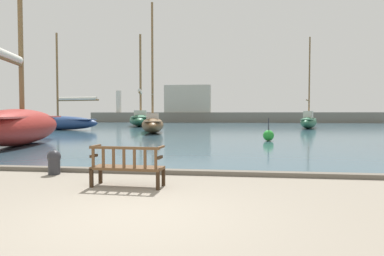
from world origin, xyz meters
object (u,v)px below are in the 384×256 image
object	(u,v)px
sailboat_mid_starboard	(141,118)
sailboat_outer_starboard	(153,123)
sailboat_nearest_starboard	(20,123)
channel_buoy	(268,135)
sailboat_centre_channel	(60,122)
mooring_bollard	(54,161)
park_bench	(127,166)
sailboat_mid_port	(309,121)

from	to	relation	value
sailboat_mid_starboard	sailboat_outer_starboard	bearing A→B (deg)	-70.11
sailboat_nearest_starboard	channel_buoy	world-z (taller)	sailboat_nearest_starboard
sailboat_mid_starboard	sailboat_centre_channel	distance (m)	12.46
sailboat_outer_starboard	mooring_bollard	xyz separation A→B (m)	(2.22, -19.30, -0.56)
sailboat_centre_channel	channel_buoy	size ratio (longest dim) A/B	7.14
park_bench	channel_buoy	distance (m)	13.42
sailboat_mid_port	mooring_bollard	size ratio (longest dim) A/B	15.04
sailboat_mid_port	sailboat_centre_channel	xyz separation A→B (m)	(-24.94, -7.05, -0.01)
sailboat_nearest_starboard	sailboat_mid_starboard	world-z (taller)	sailboat_nearest_starboard
sailboat_centre_channel	channel_buoy	bearing A→B (deg)	-30.88
park_bench	mooring_bollard	xyz separation A→B (m)	(-2.46, 1.25, -0.11)
sailboat_nearest_starboard	sailboat_mid_port	size ratio (longest dim) A/B	1.33
sailboat_nearest_starboard	mooring_bollard	distance (m)	9.67
park_bench	channel_buoy	xyz separation A→B (m)	(4.16, 12.75, -0.07)
sailboat_mid_starboard	sailboat_outer_starboard	world-z (taller)	sailboat_mid_starboard
sailboat_centre_channel	sailboat_outer_starboard	bearing A→B (deg)	-19.50
sailboat_mid_port	sailboat_centre_channel	world-z (taller)	sailboat_mid_port
sailboat_mid_port	mooring_bollard	world-z (taller)	sailboat_mid_port
sailboat_nearest_starboard	channel_buoy	size ratio (longest dim) A/B	9.94
sailboat_mid_port	mooring_bollard	bearing A→B (deg)	-112.56
sailboat_nearest_starboard	sailboat_outer_starboard	bearing A→B (deg)	71.89
sailboat_mid_starboard	channel_buoy	size ratio (longest dim) A/B	8.97
channel_buoy	park_bench	bearing A→B (deg)	-108.08
park_bench	channel_buoy	bearing A→B (deg)	71.92
park_bench	sailboat_mid_port	bearing A→B (deg)	72.26
sailboat_outer_starboard	mooring_bollard	size ratio (longest dim) A/B	16.44
park_bench	sailboat_mid_port	world-z (taller)	sailboat_mid_port
sailboat_nearest_starboard	mooring_bollard	bearing A→B (deg)	-50.74
sailboat_outer_starboard	mooring_bollard	bearing A→B (deg)	-83.42
sailboat_mid_port	channel_buoy	world-z (taller)	sailboat_mid_port
sailboat_nearest_starboard	sailboat_mid_port	distance (m)	29.18
sailboat_mid_port	channel_buoy	xyz separation A→B (m)	(-5.83, -18.48, -0.49)
park_bench	mooring_bollard	size ratio (longest dim) A/B	2.46
sailboat_mid_starboard	mooring_bollard	world-z (taller)	sailboat_mid_starboard
sailboat_mid_port	park_bench	bearing A→B (deg)	-107.74
park_bench	sailboat_nearest_starboard	distance (m)	12.23
sailboat_centre_channel	sailboat_mid_port	bearing A→B (deg)	15.78
park_bench	sailboat_mid_starboard	world-z (taller)	sailboat_mid_starboard
mooring_bollard	sailboat_centre_channel	bearing A→B (deg)	118.57
sailboat_mid_port	sailboat_outer_starboard	xyz separation A→B (m)	(-14.68, -10.68, 0.03)
sailboat_mid_starboard	park_bench	bearing A→B (deg)	-74.11
sailboat_nearest_starboard	park_bench	bearing A→B (deg)	-45.51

